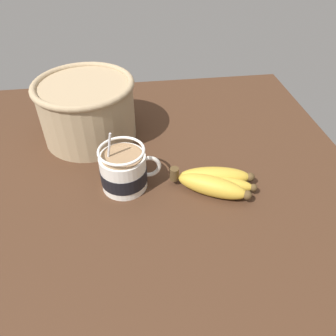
# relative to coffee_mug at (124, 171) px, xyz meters

# --- Properties ---
(table) EXTENTS (0.99, 0.99, 0.03)m
(table) POSITION_rel_coffee_mug_xyz_m (0.05, 0.02, -0.06)
(table) COLOR #422819
(table) RESTS_ON ground
(coffee_mug) EXTENTS (0.14, 0.10, 0.14)m
(coffee_mug) POSITION_rel_coffee_mug_xyz_m (0.00, 0.00, 0.00)
(coffee_mug) COLOR white
(coffee_mug) RESTS_ON table
(banana_bunch) EXTENTS (0.19, 0.12, 0.04)m
(banana_bunch) POSITION_rel_coffee_mug_xyz_m (0.19, -0.04, -0.02)
(banana_bunch) COLOR #4C381E
(banana_bunch) RESTS_ON table
(woven_basket) EXTENTS (0.25, 0.25, 0.16)m
(woven_basket) POSITION_rel_coffee_mug_xyz_m (-0.08, 0.21, 0.04)
(woven_basket) COLOR tan
(woven_basket) RESTS_ON table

